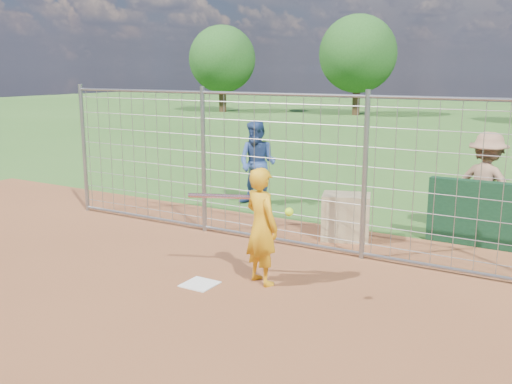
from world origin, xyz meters
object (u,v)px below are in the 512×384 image
Objects in this scene: batter at (261,226)px; equipment_bin at (346,217)px; bystander_a at (257,163)px; bystander_c at (486,186)px.

batter is 2.56m from equipment_bin.
batter is at bearing -113.61° from equipment_bin.
batter is 0.88× the size of bystander_a.
equipment_bin is at bearing -72.57° from batter.
equipment_bin is at bearing -32.82° from bystander_a.
bystander_a is (-2.40, 3.95, 0.11)m from batter.
bystander_a is at bearing 132.58° from equipment_bin.
bystander_c is 2.47m from equipment_bin.
equipment_bin is (-2.02, -1.33, -0.52)m from bystander_c.
bystander_a reaches higher than equipment_bin.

